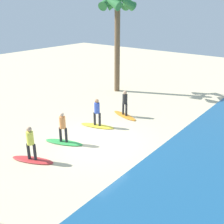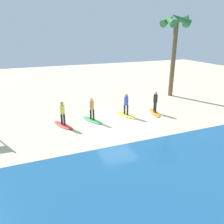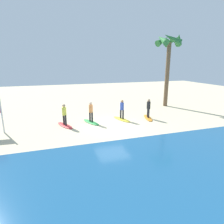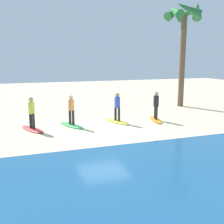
{
  "view_description": "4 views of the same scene",
  "coord_description": "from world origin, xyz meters",
  "px_view_note": "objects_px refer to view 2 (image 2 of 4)",
  "views": [
    {
      "loc": [
        9.8,
        8.68,
        6.68
      ],
      "look_at": [
        -1.07,
        0.06,
        1.29
      ],
      "focal_mm": 43.64,
      "sensor_mm": 36.0,
      "label": 1
    },
    {
      "loc": [
        5.69,
        13.16,
        5.99
      ],
      "look_at": [
        0.51,
        0.37,
        1.05
      ],
      "focal_mm": 35.88,
      "sensor_mm": 36.0,
      "label": 2
    },
    {
      "loc": [
        4.41,
        13.5,
        4.77
      ],
      "look_at": [
        -0.37,
        -1.17,
        0.76
      ],
      "focal_mm": 30.73,
      "sensor_mm": 36.0,
      "label": 3
    },
    {
      "loc": [
        4.32,
        13.53,
        3.67
      ],
      "look_at": [
        -0.58,
        -0.2,
        0.84
      ],
      "focal_mm": 44.56,
      "sensor_mm": 36.0,
      "label": 4
    }
  ],
  "objects_px": {
    "surfer_yellow": "(126,103)",
    "surfboard_red": "(63,125)",
    "surfer_orange": "(155,100)",
    "surfboard_yellow": "(126,115)",
    "surfer_green": "(92,107)",
    "surfboard_green": "(92,120)",
    "surfboard_orange": "(155,112)",
    "surfer_red": "(62,111)",
    "palm_tree": "(176,29)"
  },
  "relations": [
    {
      "from": "surfboard_orange",
      "to": "surfer_red",
      "type": "distance_m",
      "value": 7.19
    },
    {
      "from": "surfer_green",
      "to": "palm_tree",
      "type": "xyz_separation_m",
      "value": [
        -9.29,
        -3.61,
        5.19
      ]
    },
    {
      "from": "surfboard_orange",
      "to": "surfer_yellow",
      "type": "bearing_deg",
      "value": -82.78
    },
    {
      "from": "surfboard_orange",
      "to": "surfboard_red",
      "type": "xyz_separation_m",
      "value": [
        7.12,
        -0.11,
        0.0
      ]
    },
    {
      "from": "surfboard_green",
      "to": "surfer_green",
      "type": "bearing_deg",
      "value": -21.57
    },
    {
      "from": "surfboard_yellow",
      "to": "surfboard_red",
      "type": "relative_size",
      "value": 1.0
    },
    {
      "from": "palm_tree",
      "to": "surfboard_yellow",
      "type": "bearing_deg",
      "value": 28.5
    },
    {
      "from": "surfer_green",
      "to": "surfboard_yellow",
      "type": "bearing_deg",
      "value": -179.63
    },
    {
      "from": "surfer_yellow",
      "to": "palm_tree",
      "type": "xyz_separation_m",
      "value": [
        -6.61,
        -3.59,
        5.19
      ]
    },
    {
      "from": "surfboard_yellow",
      "to": "surfer_red",
      "type": "relative_size",
      "value": 1.28
    },
    {
      "from": "surfboard_red",
      "to": "surfer_red",
      "type": "height_order",
      "value": "surfer_red"
    },
    {
      "from": "surfer_orange",
      "to": "surfboard_green",
      "type": "xyz_separation_m",
      "value": [
        5.02,
        -0.3,
        -0.99
      ]
    },
    {
      "from": "surfboard_green",
      "to": "surfer_red",
      "type": "distance_m",
      "value": 2.33
    },
    {
      "from": "surfer_red",
      "to": "palm_tree",
      "type": "xyz_separation_m",
      "value": [
        -11.38,
        -3.79,
        5.19
      ]
    },
    {
      "from": "palm_tree",
      "to": "surfer_green",
      "type": "bearing_deg",
      "value": 21.22
    },
    {
      "from": "surfboard_yellow",
      "to": "surfboard_red",
      "type": "distance_m",
      "value": 4.78
    },
    {
      "from": "surfboard_red",
      "to": "surfer_red",
      "type": "xyz_separation_m",
      "value": [
        0.0,
        0.0,
        0.99
      ]
    },
    {
      "from": "surfboard_red",
      "to": "surfboard_yellow",
      "type": "bearing_deg",
      "value": 69.39
    },
    {
      "from": "surfer_orange",
      "to": "surfer_green",
      "type": "xyz_separation_m",
      "value": [
        5.02,
        -0.3,
        0.0
      ]
    },
    {
      "from": "surfer_green",
      "to": "surfboard_green",
      "type": "bearing_deg",
      "value": -90.0
    },
    {
      "from": "surfboard_green",
      "to": "palm_tree",
      "type": "height_order",
      "value": "palm_tree"
    },
    {
      "from": "surfboard_orange",
      "to": "surfboard_yellow",
      "type": "height_order",
      "value": "same"
    },
    {
      "from": "surfer_green",
      "to": "surfer_red",
      "type": "height_order",
      "value": "same"
    },
    {
      "from": "surfboard_orange",
      "to": "palm_tree",
      "type": "bearing_deg",
      "value": 147.31
    },
    {
      "from": "surfer_orange",
      "to": "surfer_red",
      "type": "relative_size",
      "value": 1.0
    },
    {
      "from": "surfer_green",
      "to": "palm_tree",
      "type": "height_order",
      "value": "palm_tree"
    },
    {
      "from": "surfboard_yellow",
      "to": "surfer_yellow",
      "type": "distance_m",
      "value": 0.99
    },
    {
      "from": "surfer_yellow",
      "to": "surfboard_red",
      "type": "xyz_separation_m",
      "value": [
        4.77,
        0.21,
        -0.99
      ]
    },
    {
      "from": "surfer_green",
      "to": "surfboard_red",
      "type": "distance_m",
      "value": 2.33
    },
    {
      "from": "surfboard_orange",
      "to": "surfboard_green",
      "type": "bearing_deg",
      "value": -78.52
    },
    {
      "from": "surfer_red",
      "to": "palm_tree",
      "type": "relative_size",
      "value": 0.21
    },
    {
      "from": "surfer_orange",
      "to": "palm_tree",
      "type": "relative_size",
      "value": 0.21
    },
    {
      "from": "surfboard_orange",
      "to": "surfboard_green",
      "type": "distance_m",
      "value": 5.03
    },
    {
      "from": "surfer_green",
      "to": "surfboard_red",
      "type": "bearing_deg",
      "value": 5.13
    },
    {
      "from": "surfer_green",
      "to": "surfboard_red",
      "type": "xyz_separation_m",
      "value": [
        2.1,
        0.19,
        -0.99
      ]
    },
    {
      "from": "surfboard_orange",
      "to": "surfboard_yellow",
      "type": "xyz_separation_m",
      "value": [
        2.34,
        -0.31,
        0.0
      ]
    },
    {
      "from": "surfer_orange",
      "to": "palm_tree",
      "type": "bearing_deg",
      "value": -137.56
    },
    {
      "from": "surfboard_yellow",
      "to": "surfer_orange",
      "type": "bearing_deg",
      "value": 63.96
    },
    {
      "from": "surfer_orange",
      "to": "surfer_yellow",
      "type": "xyz_separation_m",
      "value": [
        2.34,
        -0.31,
        0.0
      ]
    },
    {
      "from": "surfer_red",
      "to": "surfboard_red",
      "type": "bearing_deg",
      "value": 0.0
    },
    {
      "from": "surfboard_green",
      "to": "surfer_green",
      "type": "distance_m",
      "value": 0.99
    },
    {
      "from": "surfboard_yellow",
      "to": "surfboard_red",
      "type": "bearing_deg",
      "value": -105.92
    },
    {
      "from": "surfer_orange",
      "to": "surfboard_yellow",
      "type": "relative_size",
      "value": 0.78
    },
    {
      "from": "surfboard_orange",
      "to": "surfer_green",
      "type": "relative_size",
      "value": 1.28
    },
    {
      "from": "surfer_orange",
      "to": "surfboard_green",
      "type": "relative_size",
      "value": 0.78
    },
    {
      "from": "surfboard_red",
      "to": "palm_tree",
      "type": "bearing_deg",
      "value": 85.35
    },
    {
      "from": "surfer_orange",
      "to": "surfboard_yellow",
      "type": "bearing_deg",
      "value": -7.65
    },
    {
      "from": "surfboard_orange",
      "to": "surfboard_red",
      "type": "relative_size",
      "value": 1.0
    },
    {
      "from": "surfer_yellow",
      "to": "surfboard_yellow",
      "type": "bearing_deg",
      "value": 180.0
    },
    {
      "from": "surfboard_green",
      "to": "surfer_green",
      "type": "height_order",
      "value": "surfer_green"
    }
  ]
}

